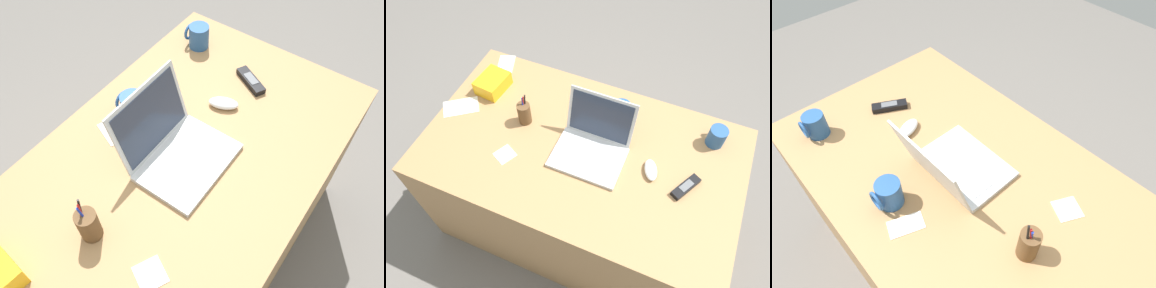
% 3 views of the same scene
% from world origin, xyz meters
% --- Properties ---
extents(ground_plane, '(6.00, 6.00, 0.00)m').
position_xyz_m(ground_plane, '(0.00, 0.00, 0.00)').
color(ground_plane, slate).
extents(desk, '(1.51, 0.88, 0.76)m').
position_xyz_m(desk, '(0.00, 0.00, 0.38)').
color(desk, '#A87C4F').
rests_on(desk, ground).
extents(laptop, '(0.33, 0.30, 0.25)m').
position_xyz_m(laptop, '(0.05, 0.02, 0.81)').
color(laptop, silver).
rests_on(laptop, desk).
extents(computer_mouse, '(0.10, 0.12, 0.03)m').
position_xyz_m(computer_mouse, '(0.33, 0.01, 0.77)').
color(computer_mouse, white).
rests_on(computer_mouse, desk).
extents(coffee_mug_white, '(0.08, 0.10, 0.10)m').
position_xyz_m(coffee_mug_white, '(0.57, 0.29, 0.81)').
color(coffee_mug_white, '#26518C').
rests_on(coffee_mug_white, desk).
extents(coffee_mug_tall, '(0.09, 0.10, 0.10)m').
position_xyz_m(coffee_mug_tall, '(0.10, 0.25, 0.81)').
color(coffee_mug_tall, '#26518C').
rests_on(coffee_mug_tall, desk).
extents(cordless_phone, '(0.11, 0.15, 0.03)m').
position_xyz_m(cordless_phone, '(0.50, -0.01, 0.77)').
color(cordless_phone, black).
rests_on(cordless_phone, desk).
extents(pen_holder, '(0.06, 0.06, 0.18)m').
position_xyz_m(pen_holder, '(-0.32, 0.05, 0.82)').
color(pen_holder, brown).
rests_on(pen_holder, desk).
extents(paper_note_left, '(0.11, 0.11, 0.00)m').
position_xyz_m(paper_note_left, '(-0.32, -0.17, 0.76)').
color(paper_note_left, white).
rests_on(paper_note_left, desk).
extents(paper_note_front, '(0.10, 0.13, 0.00)m').
position_xyz_m(paper_note_front, '(-0.00, 0.27, 0.76)').
color(paper_note_front, white).
rests_on(paper_note_front, desk).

